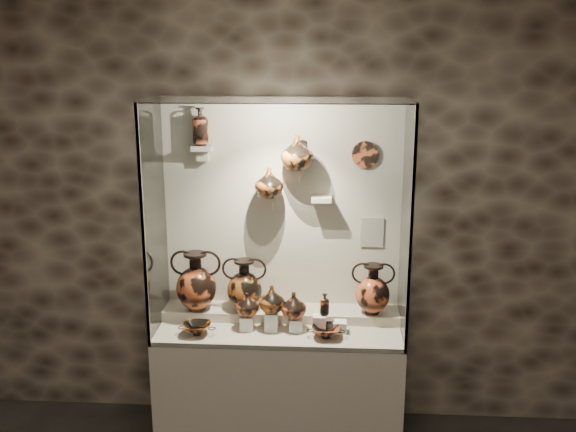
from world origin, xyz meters
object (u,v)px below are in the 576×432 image
(amphora_mid, at_px, (244,285))
(ovoid_vase_a, at_px, (269,183))
(jug_c, at_px, (294,305))
(jug_b, at_px, (272,299))
(amphora_left, at_px, (196,281))
(kylix_left, at_px, (197,328))
(ovoid_vase_b, at_px, (297,152))
(lekythos_small, at_px, (325,303))
(kylix_right, at_px, (326,331))
(amphora_right, at_px, (373,289))
(jug_a, at_px, (248,304))
(lekythos_tall, at_px, (200,124))

(amphora_mid, height_order, ovoid_vase_a, ovoid_vase_a)
(jug_c, bearing_deg, jug_b, -168.54)
(amphora_mid, bearing_deg, amphora_left, -164.40)
(jug_b, distance_m, kylix_left, 0.54)
(jug_c, height_order, ovoid_vase_b, ovoid_vase_b)
(amphora_left, relative_size, lekythos_small, 2.48)
(kylix_right, distance_m, ovoid_vase_b, 1.22)
(amphora_right, xyz_separation_m, ovoid_vase_b, (-0.54, 0.04, 0.95))
(jug_b, height_order, ovoid_vase_a, ovoid_vase_a)
(jug_b, bearing_deg, kylix_left, 179.27)
(jug_a, bearing_deg, kylix_left, -146.04)
(lekythos_small, distance_m, lekythos_tall, 1.49)
(jug_b, xyz_separation_m, kylix_left, (-0.50, -0.12, -0.18))
(jug_c, distance_m, kylix_left, 0.67)
(jug_c, xyz_separation_m, kylix_left, (-0.65, -0.12, -0.13))
(jug_b, relative_size, lekythos_tall, 0.64)
(amphora_mid, distance_m, ovoid_vase_a, 0.76)
(jug_b, bearing_deg, lekythos_tall, 138.59)
(jug_a, height_order, kylix_left, jug_a)
(amphora_right, distance_m, jug_c, 0.58)
(amphora_right, height_order, ovoid_vase_a, ovoid_vase_a)
(kylix_left, bearing_deg, amphora_mid, 30.75)
(amphora_mid, xyz_separation_m, kylix_left, (-0.29, -0.29, -0.21))
(jug_a, bearing_deg, amphora_mid, 118.43)
(ovoid_vase_b, bearing_deg, ovoid_vase_a, -178.86)
(amphora_mid, bearing_deg, jug_b, -27.62)
(lekythos_small, bearing_deg, kylix_left, -164.70)
(jug_a, bearing_deg, kylix_right, 3.31)
(amphora_mid, xyz_separation_m, jug_a, (0.04, -0.17, -0.07))
(lekythos_small, bearing_deg, ovoid_vase_a, 157.69)
(amphora_left, height_order, jug_a, amphora_left)
(jug_b, height_order, jug_c, jug_b)
(kylix_left, bearing_deg, jug_b, -1.16)
(jug_b, relative_size, kylix_right, 0.77)
(lekythos_small, distance_m, kylix_right, 0.19)
(jug_c, relative_size, kylix_right, 0.75)
(jug_b, bearing_deg, amphora_right, -0.12)
(amphora_right, relative_size, lekythos_tall, 1.22)
(ovoid_vase_a, relative_size, ovoid_vase_b, 0.90)
(kylix_left, distance_m, ovoid_vase_b, 1.37)
(lekythos_small, bearing_deg, jug_a, -172.69)
(amphora_right, bearing_deg, ovoid_vase_a, 176.85)
(ovoid_vase_a, height_order, ovoid_vase_b, ovoid_vase_b)
(lekythos_tall, relative_size, ovoid_vase_b, 1.27)
(kylix_right, xyz_separation_m, ovoid_vase_a, (-0.41, 0.33, 0.94))
(amphora_left, height_order, kylix_right, amphora_left)
(lekythos_small, distance_m, ovoid_vase_a, 0.91)
(ovoid_vase_b, bearing_deg, amphora_left, -170.54)
(lekythos_small, bearing_deg, amphora_mid, 170.50)
(jug_a, height_order, jug_b, jug_b)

